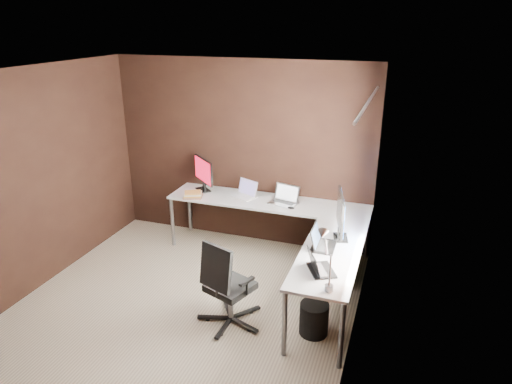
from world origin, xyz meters
TOP-DOWN VIEW (x-y plane):
  - room at (0.34, 0.07)m, footprint 3.60×3.60m
  - desk at (0.84, 1.04)m, footprint 2.65×2.25m
  - drawer_pedestal at (1.43, 1.15)m, footprint 0.42×0.50m
  - monitor_left at (-0.48, 1.60)m, footprint 0.41×0.36m
  - monitor_right at (1.53, 0.72)m, footprint 0.20×0.60m
  - laptop_white at (0.14, 1.57)m, footprint 0.38×0.34m
  - laptop_silver at (0.70, 1.51)m, footprint 0.40×0.32m
  - laptop_black_big at (1.38, 0.47)m, footprint 0.25×0.35m
  - laptop_black_small at (1.46, -0.03)m, footprint 0.34×0.38m
  - book_stack at (-0.51, 1.30)m, footprint 0.28×0.26m
  - mouse_left at (-0.50, 1.30)m, footprint 0.08×0.05m
  - mouse_corner at (0.83, 1.34)m, footprint 0.09×0.06m
  - desk_lamp at (1.55, -0.26)m, footprint 0.18×0.21m
  - office_chair at (0.57, -0.13)m, footprint 0.53×0.56m
  - wastebasket at (1.44, -0.00)m, footprint 0.29×0.29m

SIDE VIEW (x-z plane):
  - wastebasket at x=1.44m, z-range 0.00..0.33m
  - office_chair at x=0.57m, z-range -0.20..0.75m
  - drawer_pedestal at x=1.43m, z-range 0.00..0.60m
  - desk at x=0.84m, z-range 0.31..1.04m
  - mouse_left at x=-0.50m, z-range 0.73..0.76m
  - mouse_corner at x=0.83m, z-range 0.73..0.76m
  - book_stack at x=-0.51m, z-range 0.73..0.81m
  - laptop_black_small at x=1.46m, z-range 0.67..0.88m
  - laptop_white at x=0.14m, z-range 0.67..0.88m
  - laptop_black_big at x=1.38m, z-range 0.67..0.89m
  - laptop_silver at x=0.70m, z-range 0.66..0.90m
  - monitor_left at x=-0.48m, z-range 0.76..1.21m
  - monitor_right at x=1.53m, z-range 0.76..1.27m
  - desk_lamp at x=1.55m, z-range 0.80..1.35m
  - room at x=0.34m, z-range 0.03..2.53m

